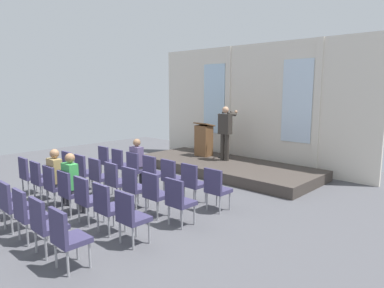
{
  "coord_description": "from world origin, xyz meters",
  "views": [
    {
      "loc": [
        6.6,
        -3.8,
        2.61
      ],
      "look_at": [
        -0.06,
        3.28,
        1.05
      ],
      "focal_mm": 32.5,
      "sensor_mm": 36.0,
      "label": 1
    }
  ],
  "objects_px": {
    "chair_r2_c1": "(41,178)",
    "chair_r2_c4": "(87,197)",
    "chair_r3_c3": "(12,203)",
    "chair_r0_c2": "(136,167)",
    "chair_r1_c6": "(179,199)",
    "speaker": "(225,129)",
    "lectern": "(204,140)",
    "chair_r1_c4": "(134,185)",
    "chair_r0_c1": "(121,163)",
    "chair_r0_c6": "(216,187)",
    "chair_r3_c6": "(66,235)",
    "audience_r2_c3": "(73,180)",
    "chair_r3_c5": "(45,222)",
    "chair_r2_c5": "(107,205)",
    "audience_r2_c2": "(57,175)",
    "chair_r0_c0": "(107,160)",
    "mic_stand": "(222,148)",
    "chair_r2_c0": "(29,173)",
    "chair_r1_c0": "(71,166)",
    "chair_r1_c5": "(155,192)",
    "chair_r2_c3": "(70,190)",
    "chair_r2_c2": "(54,184)",
    "chair_r3_c4": "(27,212)",
    "chair_r0_c5": "(193,181)",
    "chair_r0_c4": "(172,176)",
    "chair_r0_c3": "(153,171)",
    "audience_r0_c2": "(138,160)",
    "chair_r2_c6": "(130,215)",
    "chair_r1_c3": "(115,180)"
  },
  "relations": [
    {
      "from": "chair_r2_c2",
      "to": "chair_r2_c6",
      "type": "height_order",
      "value": "same"
    },
    {
      "from": "chair_r1_c3",
      "to": "chair_r2_c4",
      "type": "xyz_separation_m",
      "value": [
        0.69,
        -1.13,
        0.0
      ]
    },
    {
      "from": "chair_r1_c5",
      "to": "chair_r3_c4",
      "type": "relative_size",
      "value": 1.0
    },
    {
      "from": "speaker",
      "to": "lectern",
      "type": "bearing_deg",
      "value": 175.02
    },
    {
      "from": "chair_r0_c1",
      "to": "chair_r0_c6",
      "type": "xyz_separation_m",
      "value": [
        3.45,
        0.0,
        0.0
      ]
    },
    {
      "from": "speaker",
      "to": "chair_r0_c1",
      "type": "relative_size",
      "value": 1.85
    },
    {
      "from": "chair_r1_c5",
      "to": "chair_r2_c2",
      "type": "distance_m",
      "value": 2.36
    },
    {
      "from": "chair_r1_c0",
      "to": "audience_r2_c3",
      "type": "xyz_separation_m",
      "value": [
        2.07,
        -1.04,
        0.19
      ]
    },
    {
      "from": "speaker",
      "to": "chair_r0_c2",
      "type": "distance_m",
      "value": 3.36
    },
    {
      "from": "chair_r0_c0",
      "to": "chair_r0_c5",
      "type": "bearing_deg",
      "value": 0.0
    },
    {
      "from": "chair_r0_c1",
      "to": "audience_r2_c2",
      "type": "distance_m",
      "value": 2.28
    },
    {
      "from": "audience_r2_c3",
      "to": "chair_r0_c0",
      "type": "bearing_deg",
      "value": 133.71
    },
    {
      "from": "chair_r2_c3",
      "to": "mic_stand",
      "type": "bearing_deg",
      "value": 95.06
    },
    {
      "from": "chair_r1_c0",
      "to": "chair_r1_c6",
      "type": "height_order",
      "value": "same"
    },
    {
      "from": "chair_r0_c3",
      "to": "chair_r2_c6",
      "type": "relative_size",
      "value": 1.0
    },
    {
      "from": "speaker",
      "to": "chair_r0_c4",
      "type": "distance_m",
      "value": 3.44
    },
    {
      "from": "chair_r2_c0",
      "to": "audience_r2_c3",
      "type": "height_order",
      "value": "audience_r2_c3"
    },
    {
      "from": "chair_r1_c6",
      "to": "chair_r2_c2",
      "type": "relative_size",
      "value": 1.0
    },
    {
      "from": "chair_r3_c6",
      "to": "chair_r3_c5",
      "type": "bearing_deg",
      "value": 180.0
    },
    {
      "from": "chair_r1_c4",
      "to": "audience_r2_c2",
      "type": "relative_size",
      "value": 0.72
    },
    {
      "from": "chair_r0_c1",
      "to": "chair_r3_c6",
      "type": "bearing_deg",
      "value": -44.34
    },
    {
      "from": "audience_r2_c3",
      "to": "chair_r3_c6",
      "type": "relative_size",
      "value": 1.38
    },
    {
      "from": "audience_r2_c2",
      "to": "chair_r2_c4",
      "type": "bearing_deg",
      "value": -3.41
    },
    {
      "from": "chair_r1_c4",
      "to": "chair_r2_c2",
      "type": "height_order",
      "value": "same"
    },
    {
      "from": "chair_r1_c4",
      "to": "chair_r2_c3",
      "type": "xyz_separation_m",
      "value": [
        -0.69,
        -1.13,
        0.0
      ]
    },
    {
      "from": "chair_r1_c0",
      "to": "chair_r0_c0",
      "type": "bearing_deg",
      "value": 90.0
    },
    {
      "from": "chair_r2_c4",
      "to": "chair_r2_c5",
      "type": "bearing_deg",
      "value": 0.0
    },
    {
      "from": "lectern",
      "to": "chair_r0_c6",
      "type": "xyz_separation_m",
      "value": [
        3.28,
        -3.32,
        -0.32
      ]
    },
    {
      "from": "chair_r2_c1",
      "to": "lectern",
      "type": "bearing_deg",
      "value": 88.17
    },
    {
      "from": "chair_r0_c6",
      "to": "audience_r2_c3",
      "type": "bearing_deg",
      "value": -133.71
    },
    {
      "from": "chair_r1_c5",
      "to": "chair_r2_c3",
      "type": "relative_size",
      "value": 1.0
    },
    {
      "from": "chair_r1_c5",
      "to": "chair_r2_c4",
      "type": "bearing_deg",
      "value": -121.55
    },
    {
      "from": "speaker",
      "to": "chair_r2_c5",
      "type": "distance_m",
      "value": 5.76
    },
    {
      "from": "chair_r0_c3",
      "to": "chair_r1_c4",
      "type": "xyz_separation_m",
      "value": [
        0.69,
        -1.13,
        0.0
      ]
    },
    {
      "from": "chair_r0_c0",
      "to": "chair_r2_c5",
      "type": "bearing_deg",
      "value": -33.08
    },
    {
      "from": "chair_r1_c3",
      "to": "chair_r3_c3",
      "type": "xyz_separation_m",
      "value": [
        0.0,
        -2.25,
        0.0
      ]
    },
    {
      "from": "mic_stand",
      "to": "chair_r3_c5",
      "type": "xyz_separation_m",
      "value": [
        1.89,
        -6.85,
        -0.1
      ]
    },
    {
      "from": "audience_r2_c2",
      "to": "chair_r3_c4",
      "type": "relative_size",
      "value": 1.39
    },
    {
      "from": "lectern",
      "to": "audience_r2_c3",
      "type": "height_order",
      "value": "lectern"
    },
    {
      "from": "chair_r2_c2",
      "to": "chair_r2_c5",
      "type": "bearing_deg",
      "value": 0.0
    },
    {
      "from": "chair_r2_c4",
      "to": "chair_r3_c3",
      "type": "distance_m",
      "value": 1.32
    },
    {
      "from": "chair_r2_c1",
      "to": "chair_r2_c4",
      "type": "bearing_deg",
      "value": 0.0
    },
    {
      "from": "audience_r0_c2",
      "to": "audience_r2_c3",
      "type": "height_order",
      "value": "audience_r2_c3"
    },
    {
      "from": "chair_r0_c0",
      "to": "mic_stand",
      "type": "bearing_deg",
      "value": 65.76
    },
    {
      "from": "chair_r2_c2",
      "to": "audience_r0_c2",
      "type": "bearing_deg",
      "value": 90.0
    },
    {
      "from": "chair_r0_c2",
      "to": "chair_r1_c6",
      "type": "bearing_deg",
      "value": -22.16
    },
    {
      "from": "chair_r3_c3",
      "to": "chair_r3_c6",
      "type": "bearing_deg",
      "value": 0.0
    },
    {
      "from": "chair_r1_c4",
      "to": "speaker",
      "type": "bearing_deg",
      "value": 101.68
    },
    {
      "from": "chair_r2_c4",
      "to": "chair_r1_c5",
      "type": "bearing_deg",
      "value": 58.45
    },
    {
      "from": "chair_r1_c4",
      "to": "chair_r1_c6",
      "type": "bearing_deg",
      "value": 0.0
    }
  ]
}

